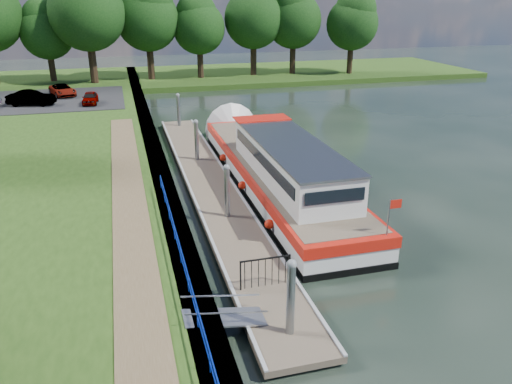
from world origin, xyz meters
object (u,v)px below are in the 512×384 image
object	(u,v)px
car_a	(90,98)
car_b	(31,98)
pontoon	(210,187)
barge	(273,166)
car_d	(63,90)

from	to	relation	value
car_a	car_b	distance (m)	5.09
car_a	car_b	xyz separation A→B (m)	(-5.04, 0.65, 0.13)
pontoon	barge	distance (m)	3.71
barge	car_a	distance (m)	24.33
car_a	car_d	size ratio (longest dim) A/B	0.78
pontoon	car_d	size ratio (longest dim) A/B	7.47
pontoon	car_b	distance (m)	25.62
pontoon	car_d	world-z (taller)	car_d
car_a	car_b	size ratio (longest dim) A/B	0.77
pontoon	barge	bearing A→B (deg)	0.39
pontoon	barge	world-z (taller)	barge
barge	car_b	xyz separation A→B (m)	(-15.58, 22.58, 0.42)
car_d	car_b	bearing A→B (deg)	-138.52
pontoon	car_b	bearing A→B (deg)	117.94
barge	car_b	distance (m)	27.44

